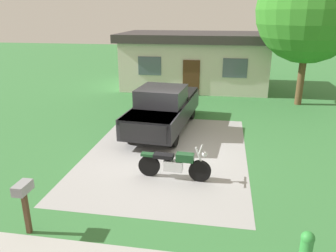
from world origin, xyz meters
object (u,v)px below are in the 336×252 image
object	(u,v)px
fire_hydrant	(306,252)
motorcycle	(175,164)
pickup_truck	(165,107)
shade_tree	(310,10)
neighbor_house	(195,60)
mailbox	(24,195)

from	to	relation	value
fire_hydrant	motorcycle	bearing A→B (deg)	132.51
motorcycle	fire_hydrant	size ratio (longest dim) A/B	2.54
pickup_truck	fire_hydrant	bearing A→B (deg)	-61.83
motorcycle	fire_hydrant	xyz separation A→B (m)	(3.03, -3.30, -0.05)
pickup_truck	shade_tree	bearing A→B (deg)	38.55
shade_tree	fire_hydrant	bearing A→B (deg)	-100.27
motorcycle	fire_hydrant	bearing A→B (deg)	-47.49
neighbor_house	fire_hydrant	bearing A→B (deg)	-77.57
motorcycle	neighbor_house	world-z (taller)	neighbor_house
neighbor_house	motorcycle	bearing A→B (deg)	-87.37
motorcycle	neighbor_house	bearing A→B (deg)	92.63
motorcycle	mailbox	xyz separation A→B (m)	(-2.88, -3.13, 0.51)
mailbox	shade_tree	size ratio (longest dim) A/B	0.17
mailbox	motorcycle	bearing A→B (deg)	47.41
mailbox	neighbor_house	xyz separation A→B (m)	(2.27, 16.30, 0.81)
fire_hydrant	mailbox	bearing A→B (deg)	178.31
pickup_truck	fire_hydrant	size ratio (longest dim) A/B	6.63
mailbox	neighbor_house	size ratio (longest dim) A/B	0.13
pickup_truck	motorcycle	bearing A→B (deg)	-76.00
fire_hydrant	neighbor_house	world-z (taller)	neighbor_house
motorcycle	fire_hydrant	world-z (taller)	motorcycle
fire_hydrant	neighbor_house	distance (m)	16.93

